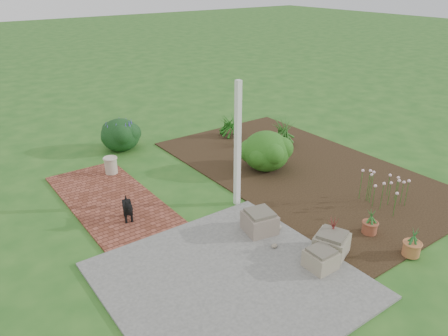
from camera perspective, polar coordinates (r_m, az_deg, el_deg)
ground at (r=8.57m, az=0.49°, el=-5.49°), size 80.00×80.00×0.00m
concrete_patio at (r=6.78m, az=0.78°, el=-14.43°), size 3.50×3.50×0.04m
brick_path at (r=9.22m, az=-14.67°, el=-3.91°), size 1.60×3.50×0.04m
garden_bed at (r=10.39m, az=9.99°, el=-0.19°), size 4.00×7.00×0.03m
veranda_post at (r=8.26m, az=1.79°, el=2.95°), size 0.10×0.10×2.50m
stone_trough_near at (r=7.07m, az=12.52°, el=-11.60°), size 0.43×0.43×0.28m
stone_trough_mid at (r=7.41m, az=13.84°, el=-9.69°), size 0.65×0.65×0.33m
stone_trough_far at (r=7.78m, az=4.67°, el=-7.11°), size 0.61×0.61×0.34m
black_dog at (r=8.22m, az=-12.49°, el=-5.05°), size 0.26×0.51×0.45m
cream_ceramic_urn at (r=10.25m, az=-14.56°, el=0.33°), size 0.29×0.29×0.37m
evergreen_shrub at (r=10.12m, az=5.54°, el=2.36°), size 1.43×1.43×0.93m
agapanthus_clump_back at (r=11.64m, az=7.65°, el=4.98°), size 1.10×1.10×0.83m
agapanthus_clump_front at (r=12.18m, az=0.72°, el=5.81°), size 1.02×1.02×0.72m
pink_flower_patch at (r=9.07m, az=19.63°, el=-2.52°), size 1.13×1.13×0.70m
terracotta_pot_bronze at (r=7.55m, az=13.86°, el=-9.45°), size 0.32×0.32×0.24m
terracotta_pot_small_left at (r=8.18m, az=18.49°, el=-7.37°), size 0.33×0.33×0.21m
terracotta_pot_small_right at (r=7.82m, az=23.30°, el=-9.66°), size 0.34×0.34×0.23m
purple_flowering_bush at (r=11.60m, az=-13.38°, el=4.34°), size 1.03×1.03×0.85m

